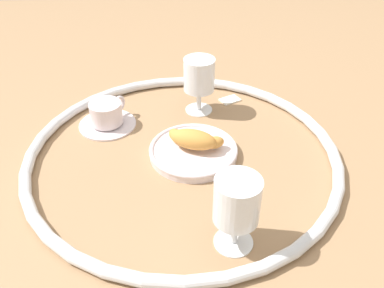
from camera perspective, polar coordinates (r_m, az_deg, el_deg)
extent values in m
plane|color=#997551|center=(0.90, -1.46, -1.83)|extent=(2.20, 2.20, 0.00)
torus|color=silver|center=(0.89, -1.47, -1.23)|extent=(0.67, 0.67, 0.02)
cylinder|color=silver|center=(0.90, 0.00, -1.12)|extent=(0.19, 0.19, 0.02)
torus|color=silver|center=(0.89, 0.00, -0.71)|extent=(0.19, 0.19, 0.01)
ellipsoid|color=#CC893D|center=(0.88, 0.00, 0.64)|extent=(0.11, 0.08, 0.04)
ellipsoid|color=#CC893D|center=(0.88, 2.88, 0.21)|extent=(0.05, 0.04, 0.03)
ellipsoid|color=#CC893D|center=(0.91, -2.31, 1.17)|extent=(0.05, 0.05, 0.03)
cylinder|color=silver|center=(1.02, -11.69, 2.75)|extent=(0.14, 0.14, 0.01)
cylinder|color=silver|center=(1.00, -11.91, 4.20)|extent=(0.08, 0.08, 0.05)
cylinder|color=brown|center=(0.99, -12.06, 5.28)|extent=(0.07, 0.07, 0.01)
torus|color=silver|center=(1.03, -10.20, 5.46)|extent=(0.03, 0.04, 0.04)
cylinder|color=white|center=(0.73, 5.48, -13.20)|extent=(0.07, 0.07, 0.01)
cylinder|color=white|center=(0.71, 5.62, -11.62)|extent=(0.01, 0.01, 0.05)
cylinder|color=white|center=(0.66, 5.96, -7.70)|extent=(0.08, 0.08, 0.08)
cylinder|color=gold|center=(0.66, 5.94, -7.96)|extent=(0.07, 0.07, 0.07)
cylinder|color=white|center=(1.06, 0.79, 4.80)|extent=(0.07, 0.07, 0.01)
cylinder|color=white|center=(1.04, 0.80, 6.21)|extent=(0.01, 0.01, 0.05)
cylinder|color=white|center=(1.01, 0.83, 9.52)|extent=(0.08, 0.08, 0.08)
cylinder|color=#E0CC4C|center=(1.01, 0.83, 8.95)|extent=(0.07, 0.07, 0.05)
cube|color=white|center=(1.10, 5.10, 6.16)|extent=(0.06, 0.05, 0.01)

